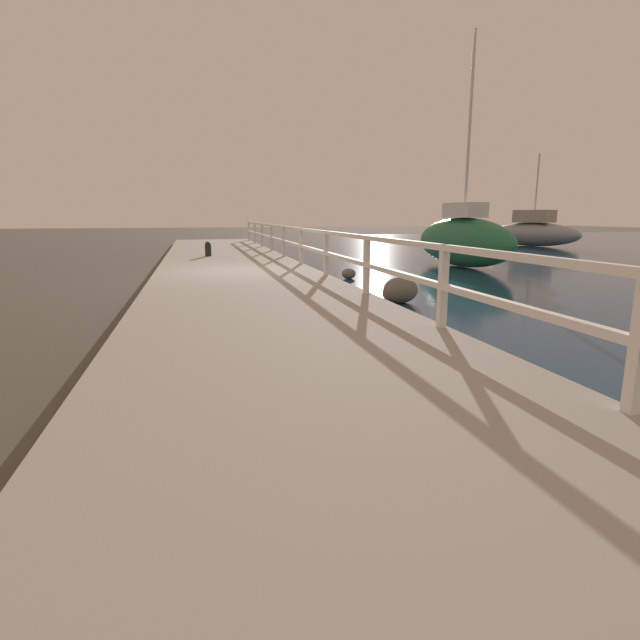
{
  "coord_description": "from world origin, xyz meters",
  "views": [
    {
      "loc": [
        -1.04,
        -13.09,
        1.67
      ],
      "look_at": [
        1.44,
        -3.09,
        -0.49
      ],
      "focal_mm": 28.0,
      "sensor_mm": 36.0,
      "label": 1
    }
  ],
  "objects": [
    {
      "name": "ground_plane",
      "position": [
        0.0,
        0.0,
        0.0
      ],
      "size": [
        120.0,
        120.0,
        0.0
      ],
      "primitive_type": "plane",
      "color": "#4C473D"
    },
    {
      "name": "dock_walkway",
      "position": [
        0.0,
        0.0,
        0.13
      ],
      "size": [
        4.18,
        36.0,
        0.26
      ],
      "color": "#9E998E",
      "rests_on": "ground"
    },
    {
      "name": "railing",
      "position": [
        1.99,
        -0.0,
        0.98
      ],
      "size": [
        0.1,
        32.5,
        1.06
      ],
      "color": "white",
      "rests_on": "dock_walkway"
    },
    {
      "name": "boulder_near_dock",
      "position": [
        2.78,
        -4.17,
        0.25
      ],
      "size": [
        0.68,
        0.61,
        0.51
      ],
      "color": "#666056",
      "rests_on": "ground"
    },
    {
      "name": "boulder_mid_strip",
      "position": [
        2.7,
        -4.05,
        0.17
      ],
      "size": [
        0.46,
        0.42,
        0.35
      ],
      "color": "gray",
      "rests_on": "ground"
    },
    {
      "name": "boulder_downstream",
      "position": [
        2.92,
        -0.35,
        0.14
      ],
      "size": [
        0.38,
        0.34,
        0.29
      ],
      "color": "#666056",
      "rests_on": "ground"
    },
    {
      "name": "mooring_bollard",
      "position": [
        -0.61,
        5.08,
        0.52
      ],
      "size": [
        0.22,
        0.22,
        0.52
      ],
      "color": "black",
      "rests_on": "dock_walkway"
    },
    {
      "name": "sailboat_green",
      "position": [
        7.55,
        1.91,
        0.88
      ],
      "size": [
        1.65,
        5.09,
        7.23
      ],
      "rotation": [
        0.0,
        0.0,
        0.1
      ],
      "color": "#236B42",
      "rests_on": "water_surface"
    },
    {
      "name": "sailboat_gray",
      "position": [
        17.17,
        11.26,
        0.77
      ],
      "size": [
        3.51,
        5.6,
        4.92
      ],
      "rotation": [
        0.0,
        0.0,
        0.39
      ],
      "color": "gray",
      "rests_on": "water_surface"
    }
  ]
}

